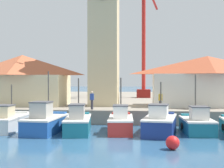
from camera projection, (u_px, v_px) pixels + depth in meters
The scene contains 15 objects.
ground_plane at pixel (114, 143), 19.11m from camera, with size 300.00×300.00×0.00m, color #2D567A.
quay_wharf at pixel (132, 101), 46.50m from camera, with size 120.00×40.00×1.25m, color gray.
fishing_boat_left_outer at pixel (8, 121), 23.95m from camera, with size 2.11×4.76×3.52m.
fishing_boat_left_inner at pixel (45, 122), 22.95m from camera, with size 2.39×4.90×4.54m.
fishing_boat_mid_left at pixel (78, 123), 22.93m from camera, with size 2.39×5.03×4.02m.
fishing_boat_center at pixel (121, 122), 23.16m from camera, with size 2.03×4.70×4.05m.
fishing_boat_mid_right at pixel (160, 123), 22.30m from camera, with size 2.80×4.98×3.74m.
fishing_boat_right_inner at pixel (197, 124), 22.76m from camera, with size 2.25×4.28×4.29m.
clock_tower at pixel (104, 22), 31.56m from camera, with size 3.39×3.39×17.64m.
warehouse_left at pixel (22, 79), 32.68m from camera, with size 9.51×5.47×5.23m.
warehouse_right at pixel (207, 80), 31.16m from camera, with size 11.13×5.59×5.01m.
port_crane_near at pixel (144, 50), 45.94m from camera, with size 3.47×10.66×17.83m.
mooring_buoy at pixel (173, 143), 17.40m from camera, with size 0.78×0.78×0.78m, color red.
dock_worker_near_tower at pixel (160, 101), 26.90m from camera, with size 0.34×0.22×1.62m.
dock_worker_along_quay at pixel (92, 100), 27.69m from camera, with size 0.34×0.22×1.62m.
Camera 1 is at (1.79, -18.97, 3.94)m, focal length 50.00 mm.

